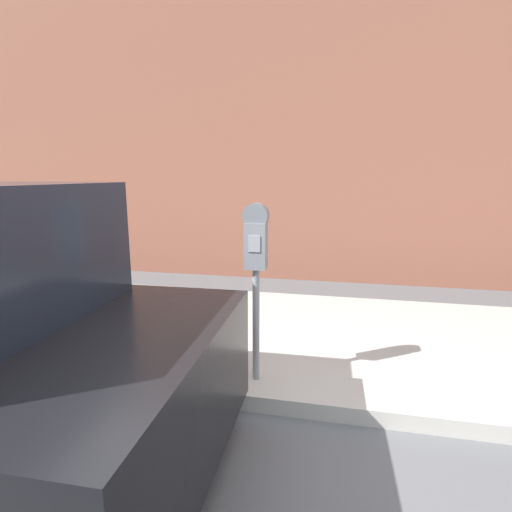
{
  "coord_description": "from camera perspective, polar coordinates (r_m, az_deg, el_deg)",
  "views": [
    {
      "loc": [
        0.84,
        -1.95,
        1.82
      ],
      "look_at": [
        0.19,
        1.09,
        1.2
      ],
      "focal_mm": 28.0,
      "sensor_mm": 36.0,
      "label": 1
    }
  ],
  "objects": [
    {
      "name": "ground_plane",
      "position": [
        2.8,
        -9.75,
        -29.43
      ],
      "size": [
        60.0,
        60.0,
        0.0
      ],
      "primitive_type": "plane",
      "color": "slate"
    },
    {
      "name": "sidewalk",
      "position": [
        4.58,
        0.61,
        -11.09
      ],
      "size": [
        24.0,
        2.8,
        0.14
      ],
      "color": "#BCB7AD",
      "rests_on": "ground_plane"
    },
    {
      "name": "building_facade",
      "position": [
        7.15,
        5.54,
        19.21
      ],
      "size": [
        24.0,
        0.3,
        5.6
      ],
      "color": "#935642",
      "rests_on": "ground_plane"
    },
    {
      "name": "parking_meter",
      "position": [
        3.17,
        -0.0,
        0.1
      ],
      "size": [
        0.2,
        0.14,
        1.48
      ],
      "color": "gray",
      "rests_on": "sidewalk"
    }
  ]
}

